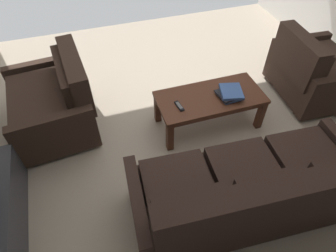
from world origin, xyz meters
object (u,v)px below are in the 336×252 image
Objects in this scene: loveseat_near at (55,101)px; coffee_table at (210,101)px; tv_remote at (179,106)px; book_stack at (230,93)px; armchair_side at (312,71)px; sofa_main at (251,192)px.

loveseat_near is 1.73m from coffee_table.
coffee_table is at bearing -171.93° from tv_remote.
loveseat_near is 1.94m from book_stack.
tv_remote is (1.81, 0.16, 0.07)m from armchair_side.
coffee_table is at bearing -96.85° from sofa_main.
tv_remote is at bearing -77.64° from sofa_main.
book_stack is at bearing 179.31° from tv_remote.
sofa_main is 1.96× the size of armchair_side.
loveseat_near is at bearing -7.62° from armchair_side.
armchair_side is 6.30× the size of tv_remote.
sofa_main is at bearing 131.69° from loveseat_near.
book_stack is at bearing -106.91° from sofa_main.
armchair_side is at bearing -175.72° from coffee_table.
armchair_side is at bearing -140.66° from sofa_main.
armchair_side reaches higher than tv_remote.
tv_remote is at bearing -0.69° from book_stack.
book_stack is at bearing 162.58° from loveseat_near.
sofa_main is at bearing 102.36° from tv_remote.
sofa_main reaches higher than coffee_table.
armchair_side is (-3.07, 0.41, 0.00)m from loveseat_near.
loveseat_near is 1.14× the size of armchair_side.
book_stack is at bearing 7.82° from armchair_side.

